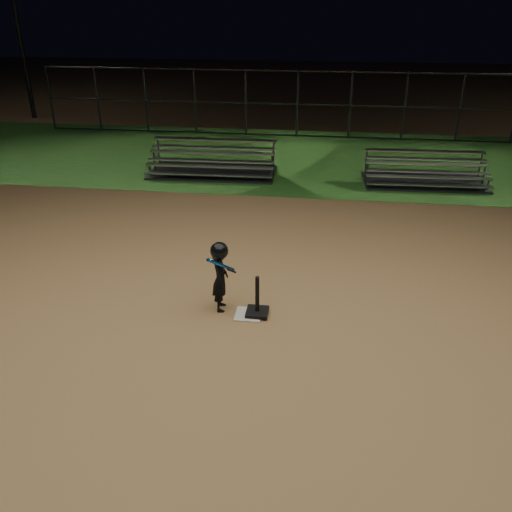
# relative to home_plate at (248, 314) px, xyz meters

# --- Properties ---
(ground) EXTENTS (80.00, 80.00, 0.00)m
(ground) POSITION_rel_home_plate_xyz_m (0.00, 0.00, -0.01)
(ground) COLOR olive
(ground) RESTS_ON ground
(grass_strip) EXTENTS (60.00, 8.00, 0.01)m
(grass_strip) POSITION_rel_home_plate_xyz_m (0.00, 10.00, -0.01)
(grass_strip) COLOR #24541B
(grass_strip) RESTS_ON ground
(home_plate) EXTENTS (0.45, 0.45, 0.02)m
(home_plate) POSITION_rel_home_plate_xyz_m (0.00, 0.00, 0.00)
(home_plate) COLOR beige
(home_plate) RESTS_ON ground
(batting_tee) EXTENTS (0.38, 0.38, 0.72)m
(batting_tee) POSITION_rel_home_plate_xyz_m (0.15, 0.04, 0.14)
(batting_tee) COLOR black
(batting_tee) RESTS_ON home_plate
(child_batter) EXTENTS (0.45, 0.59, 1.28)m
(child_batter) POSITION_rel_home_plate_xyz_m (-0.51, 0.15, 0.67)
(child_batter) COLOR black
(child_batter) RESTS_ON ground
(bleacher_left) EXTENTS (3.88, 1.96, 0.94)m
(bleacher_left) POSITION_rel_home_plate_xyz_m (-2.27, 7.86, 0.18)
(bleacher_left) COLOR #A2A1A6
(bleacher_left) RESTS_ON ground
(bleacher_right) EXTENTS (3.53, 1.81, 0.85)m
(bleacher_right) POSITION_rel_home_plate_xyz_m (4.09, 7.71, 0.16)
(bleacher_right) COLOR silver
(bleacher_right) RESTS_ON ground
(backstop_fence) EXTENTS (20.08, 0.08, 2.50)m
(backstop_fence) POSITION_rel_home_plate_xyz_m (0.00, 13.00, 1.24)
(backstop_fence) COLOR #38383D
(backstop_fence) RESTS_ON ground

